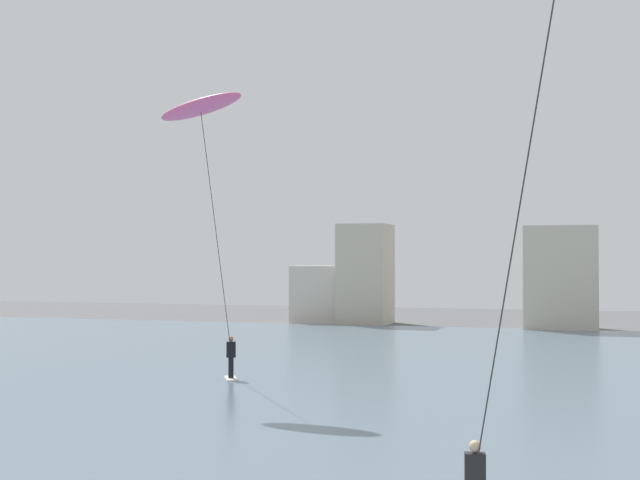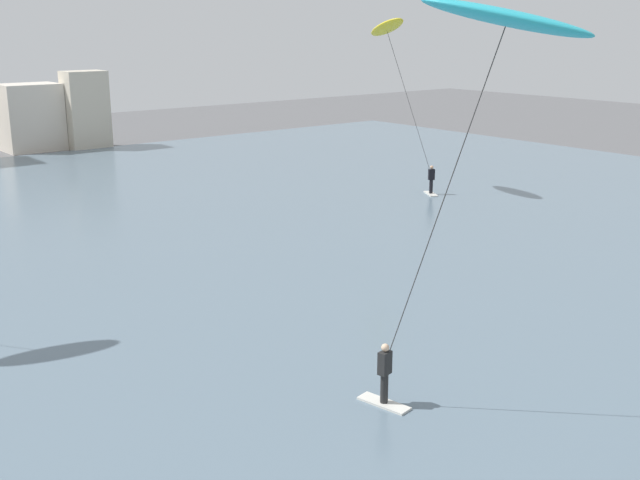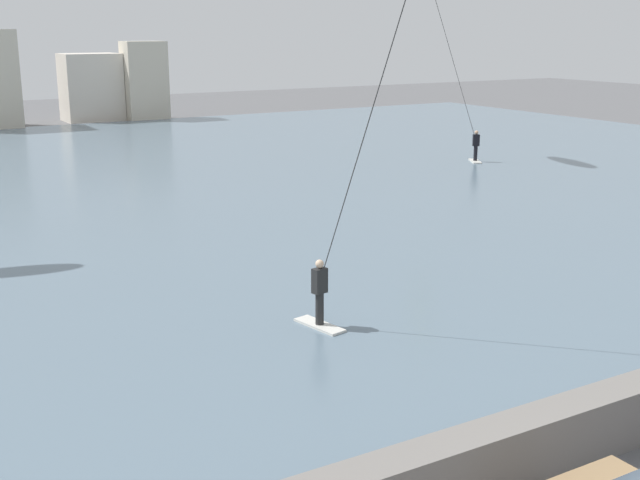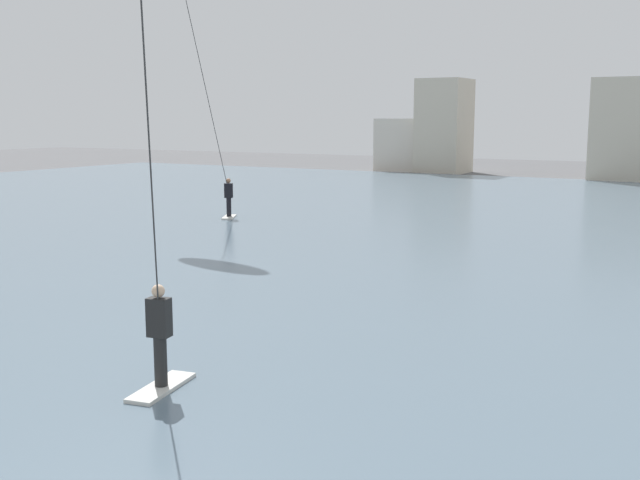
% 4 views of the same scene
% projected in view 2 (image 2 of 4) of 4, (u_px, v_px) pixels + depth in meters
% --- Properties ---
extents(water_bay, '(84.00, 52.00, 0.10)m').
position_uv_depth(water_bay, '(64.00, 248.00, 34.05)').
color(water_bay, slate).
rests_on(water_bay, ground).
extents(kitesurfer_yellow, '(3.22, 5.20, 9.77)m').
position_uv_depth(kitesurfer_yellow, '(390.00, 38.00, 43.23)').
color(kitesurfer_yellow, silver).
rests_on(kitesurfer_yellow, water_bay).
extents(kitesurfer_cyan, '(3.51, 4.50, 10.01)m').
position_uv_depth(kitesurfer_cyan, '(497.00, 47.00, 17.07)').
color(kitesurfer_cyan, silver).
rests_on(kitesurfer_cyan, water_bay).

